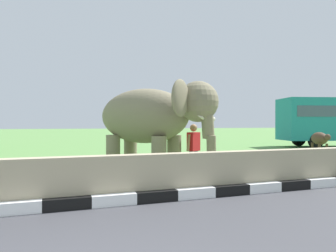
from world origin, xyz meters
TOP-DOWN VIEW (x-y plane):
  - striped_curb at (-0.35, 3.83)m, footprint 16.20×0.20m
  - barrier_parapet at (2.00, 4.13)m, footprint 28.00×0.36m
  - elephant at (2.69, 6.68)m, footprint 3.74×3.90m
  - person_handler at (3.94, 6.46)m, footprint 0.64×0.41m
  - cow_near at (12.96, 10.27)m, footprint 1.12×1.90m

SIDE VIEW (x-z plane):
  - striped_curb at x=-0.35m, z-range 0.00..0.24m
  - barrier_parapet at x=2.00m, z-range 0.00..1.00m
  - cow_near at x=12.96m, z-range 0.26..1.48m
  - person_handler at x=3.94m, z-range 0.10..1.75m
  - elephant at x=2.69m, z-range 0.43..3.30m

